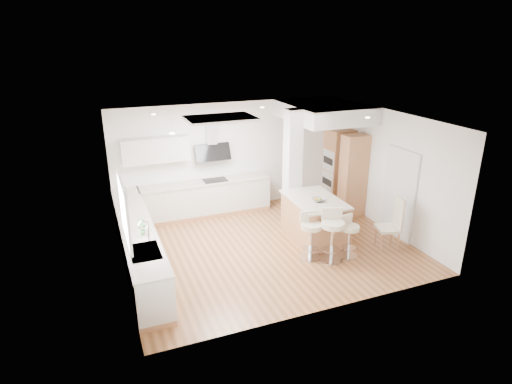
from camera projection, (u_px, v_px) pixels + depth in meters
name	position (u px, v px, depth m)	size (l,w,h in m)	color
ground	(267.00, 246.00, 9.42)	(6.00, 6.00, 0.00)	#A0653B
ceiling	(267.00, 246.00, 9.42)	(6.00, 5.00, 0.02)	white
wall_back	(230.00, 156.00, 11.11)	(6.00, 0.04, 2.80)	white
wall_left	(118.00, 206.00, 7.89)	(0.04, 5.00, 2.80)	white
wall_right	(385.00, 170.00, 9.97)	(0.04, 5.00, 2.80)	white
skylight	(221.00, 119.00, 8.70)	(4.10, 2.10, 0.06)	silver
window_left	(124.00, 209.00, 7.02)	(0.06, 1.28, 1.07)	white
doorway_right	(400.00, 195.00, 9.58)	(0.05, 1.00, 2.10)	#413B33
counter_left	(138.00, 244.00, 8.52)	(0.63, 4.50, 1.35)	tan
counter_back	(199.00, 190.00, 10.79)	(3.62, 0.63, 2.50)	tan
pillar	(292.00, 168.00, 10.12)	(0.35, 0.35, 2.80)	silver
soffit	(324.00, 112.00, 10.46)	(1.78, 2.20, 0.40)	white
oven_column	(344.00, 171.00, 11.05)	(0.63, 1.21, 2.10)	tan
peninsula	(314.00, 218.00, 9.63)	(1.09, 1.61, 1.04)	tan
bar_stool_a	(311.00, 233.00, 8.74)	(0.50, 0.50, 0.99)	silver
bar_stool_b	(332.00, 233.00, 8.64)	(0.63, 0.63, 1.10)	silver
bar_stool_c	(349.00, 234.00, 8.83)	(0.47, 0.47, 0.89)	silver
dining_chair	(393.00, 222.00, 9.10)	(0.57, 0.57, 1.18)	beige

